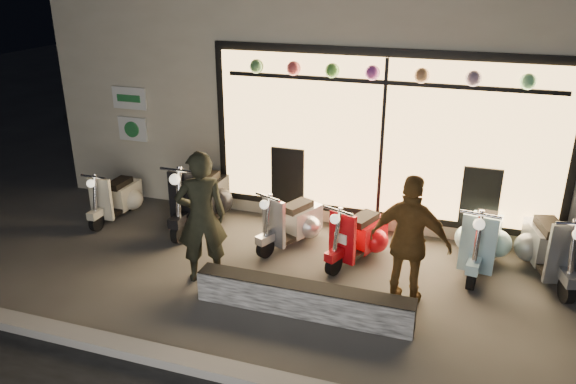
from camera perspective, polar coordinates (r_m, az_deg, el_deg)
name	(u,v)px	position (r m, az deg, el deg)	size (l,w,h in m)	color
ground	(292,282)	(7.67, 0.41, -9.13)	(40.00, 40.00, 0.00)	#383533
kerb	(232,373)	(6.12, -5.71, -17.81)	(40.00, 0.25, 0.12)	slate
shop_building	(370,67)	(11.56, 8.35, 12.48)	(10.20, 6.23, 4.20)	beige
graffiti_barrier	(303,299)	(6.95, 1.55, -10.82)	(2.69, 0.28, 0.40)	black
scooter_silver	(295,220)	(8.56, 0.74, -2.91)	(0.74, 1.24, 0.91)	black
scooter_red	(361,234)	(8.19, 7.42, -4.27)	(0.71, 1.26, 0.91)	black
scooter_black	(203,196)	(9.31, -8.64, -0.43)	(0.51, 1.57, 1.13)	black
scooter_cream	(119,196)	(9.90, -16.81, -0.39)	(0.40, 1.22, 0.88)	black
scooter_blue	(482,238)	(8.38, 19.14, -4.46)	(0.57, 1.43, 1.02)	black
scooter_grey	(549,245)	(8.49, 24.98, -4.94)	(0.69, 1.45, 1.03)	black
man	(201,217)	(7.44, -8.79, -2.54)	(0.66, 0.43, 1.82)	black
woman	(410,242)	(6.98, 12.29, -5.00)	(1.00, 0.42, 1.71)	brown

